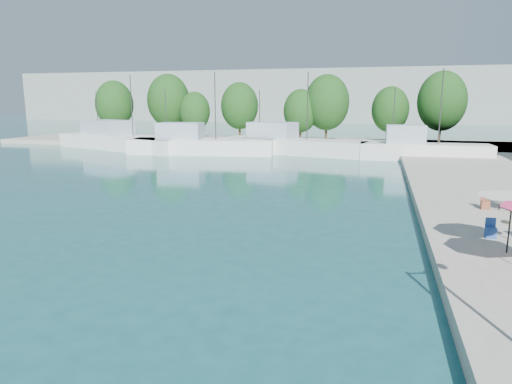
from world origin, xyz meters
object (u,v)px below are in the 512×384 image
(trawler_02, at_px, (198,145))
(trawler_04, at_px, (421,150))
(trawler_03, at_px, (289,145))
(umbrella_white, at_px, (512,203))
(trawler_01, at_px, (120,141))

(trawler_02, xyz_separation_m, trawler_04, (25.96, 0.89, 0.00))
(trawler_03, xyz_separation_m, umbrella_white, (15.87, -36.94, 1.51))
(trawler_01, xyz_separation_m, umbrella_white, (39.10, -36.31, 1.51))
(trawler_01, height_order, trawler_02, same)
(trawler_01, distance_m, trawler_03, 23.24)
(trawler_03, height_order, trawler_04, same)
(trawler_02, distance_m, trawler_04, 25.97)
(trawler_02, bearing_deg, trawler_01, 158.86)
(trawler_01, relative_size, umbrella_white, 8.44)
(trawler_03, xyz_separation_m, trawler_04, (15.27, -2.64, 0.00))
(trawler_01, distance_m, trawler_02, 12.88)
(trawler_04, bearing_deg, trawler_01, 175.12)
(trawler_01, bearing_deg, trawler_02, 7.50)
(trawler_03, bearing_deg, trawler_04, 3.19)
(trawler_03, bearing_deg, trawler_01, -165.43)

